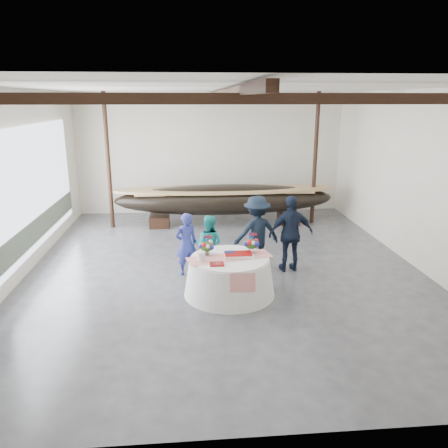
{
  "coord_description": "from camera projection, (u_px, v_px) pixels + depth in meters",
  "views": [
    {
      "loc": [
        -0.93,
        -10.65,
        4.24
      ],
      "look_at": [
        -0.02,
        -0.22,
        1.24
      ],
      "focal_mm": 35.0,
      "sensor_mm": 36.0,
      "label": 1
    }
  ],
  "objects": [
    {
      "name": "guest_man_right",
      "position": [
        291.0,
        234.0,
        10.98
      ],
      "size": [
        1.19,
        0.59,
        1.96
      ],
      "primitive_type": "imported",
      "rotation": [
        0.0,
        0.0,
        3.24
      ],
      "color": "black",
      "rests_on": "ground"
    },
    {
      "name": "wall_right",
      "position": [
        417.0,
        180.0,
        11.24
      ],
      "size": [
        0.02,
        12.0,
        4.5
      ],
      "primitive_type": "cube",
      "color": "silver",
      "rests_on": "ground"
    },
    {
      "name": "wall_front",
      "position": [
        269.0,
        277.0,
        5.08
      ],
      "size": [
        10.0,
        0.02,
        4.5
      ],
      "primitive_type": "cube",
      "color": "silver",
      "rests_on": "ground"
    },
    {
      "name": "ceiling",
      "position": [
        224.0,
        88.0,
        10.21
      ],
      "size": [
        10.0,
        12.0,
        0.01
      ],
      "primitive_type": "cube",
      "color": "white",
      "rests_on": "wall_back"
    },
    {
      "name": "pavilion_structure",
      "position": [
        222.0,
        109.0,
        11.03
      ],
      "size": [
        9.8,
        11.76,
        4.5
      ],
      "color": "black",
      "rests_on": "ground"
    },
    {
      "name": "guest_woman_teal",
      "position": [
        209.0,
        244.0,
        10.87
      ],
      "size": [
        0.88,
        0.77,
        1.52
      ],
      "primitive_type": "imported",
      "rotation": [
        0.0,
        0.0,
        2.83
      ],
      "color": "teal",
      "rests_on": "ground"
    },
    {
      "name": "floor",
      "position": [
        224.0,
        267.0,
        11.44
      ],
      "size": [
        10.0,
        12.0,
        0.01
      ],
      "primitive_type": "cube",
      "color": "#3D3D42",
      "rests_on": "ground"
    },
    {
      "name": "longboat_display",
      "position": [
        225.0,
        199.0,
        15.12
      ],
      "size": [
        7.58,
        1.52,
        1.42
      ],
      "color": "black",
      "rests_on": "ground"
    },
    {
      "name": "wall_left",
      "position": [
        16.0,
        186.0,
        10.41
      ],
      "size": [
        0.02,
        12.0,
        4.5
      ],
      "primitive_type": "cube",
      "color": "silver",
      "rests_on": "ground"
    },
    {
      "name": "guest_woman_blue",
      "position": [
        186.0,
        244.0,
        10.81
      ],
      "size": [
        0.68,
        0.57,
        1.58
      ],
      "primitive_type": "imported",
      "rotation": [
        0.0,
        0.0,
        3.53
      ],
      "color": "navy",
      "rests_on": "ground"
    },
    {
      "name": "guest_man_left",
      "position": [
        257.0,
        233.0,
        11.16
      ],
      "size": [
        1.38,
        1.0,
        1.92
      ],
      "primitive_type": "imported",
      "rotation": [
        0.0,
        0.0,
        3.4
      ],
      "color": "black",
      "rests_on": "ground"
    },
    {
      "name": "banquet_table",
      "position": [
        229.0,
        276.0,
        9.77
      ],
      "size": [
        2.04,
        2.04,
        0.87
      ],
      "color": "silver",
      "rests_on": "ground"
    },
    {
      "name": "wall_back",
      "position": [
        210.0,
        154.0,
        16.57
      ],
      "size": [
        10.0,
        0.02,
        4.5
      ],
      "primitive_type": "cube",
      "color": "silver",
      "rests_on": "ground"
    },
    {
      "name": "tabletop_items",
      "position": [
        228.0,
        249.0,
        9.76
      ],
      "size": [
        1.96,
        1.02,
        0.4
      ],
      "color": "red",
      "rests_on": "banquet_table"
    },
    {
      "name": "open_bay",
      "position": [
        34.0,
        194.0,
        11.49
      ],
      "size": [
        0.03,
        7.0,
        3.2
      ],
      "color": "silver",
      "rests_on": "ground"
    }
  ]
}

